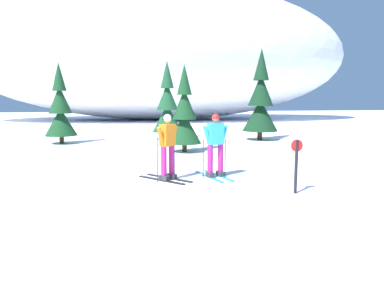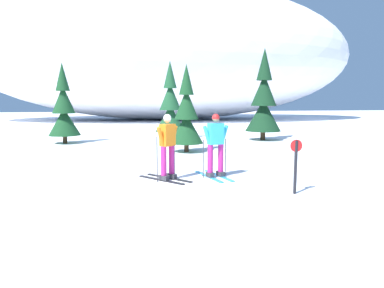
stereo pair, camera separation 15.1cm
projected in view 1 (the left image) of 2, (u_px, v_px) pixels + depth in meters
The scene contains 9 objects.
ground_plane at pixel (170, 190), 8.27m from camera, with size 120.00×120.00×0.00m, color white.
skier_orange_jacket at pixel (167, 146), 9.16m from camera, with size 1.36×1.47×1.76m.
skier_cyan_jacket at pixel (215, 144), 9.51m from camera, with size 0.81×1.64×1.76m.
pine_tree_far_left at pixel (60, 110), 16.98m from camera, with size 1.52×1.52×3.95m.
pine_tree_center_left at pixel (167, 107), 18.79m from camera, with size 1.64×1.64×4.24m.
pine_tree_center_right at pixel (184, 116), 14.21m from camera, with size 1.38×1.38×3.58m.
pine_tree_far_right at pixel (261, 102), 18.53m from camera, with size 1.88×1.88×4.86m.
snow_ridge_background at pixel (162, 54), 38.09m from camera, with size 42.19×20.28×14.47m, color white.
trail_marker_post at pixel (296, 163), 7.87m from camera, with size 0.28×0.07×1.24m.
Camera 1 is at (-1.00, -8.03, 2.11)m, focal length 32.52 mm.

